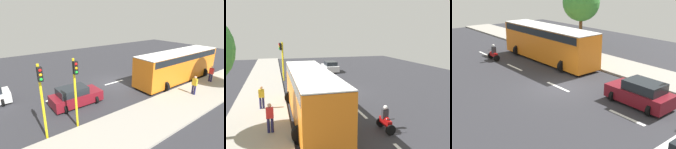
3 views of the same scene
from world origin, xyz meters
TOP-DOWN VIEW (x-y plane):
  - ground_plane at (0.00, 0.00)m, footprint 40.00×60.00m
  - sidewalk at (7.00, 0.00)m, footprint 4.00×60.00m
  - lane_stripe_far_north at (0.00, -12.00)m, footprint 0.20×2.40m
  - lane_stripe_north at (0.00, -6.00)m, footprint 0.20×2.40m
  - lane_stripe_mid at (0.00, 0.00)m, footprint 0.20×2.40m
  - lane_stripe_south at (0.00, 6.00)m, footprint 0.20×2.40m
  - car_maroon at (1.96, -5.40)m, footprint 2.23×3.98m
  - car_white at (-2.05, -11.38)m, footprint 2.22×4.02m
  - city_bus at (3.51, 5.89)m, footprint 3.20×11.00m
  - motorcycle at (-0.30, 9.22)m, footprint 0.60×1.30m
  - pedestrian_near_signal at (6.77, 3.60)m, footprint 0.40×0.24m
  - pedestrian_by_tree at (6.14, 7.99)m, footprint 0.40×0.24m
  - traffic_light_corner at (4.85, -6.67)m, footprint 0.49×0.24m
  - traffic_light_midblock at (4.85, -8.64)m, footprint 0.49×0.24m

SIDE VIEW (x-z plane):
  - ground_plane at x=0.00m, z-range -0.10..0.00m
  - lane_stripe_far_north at x=0.00m, z-range 0.00..0.01m
  - lane_stripe_north at x=0.00m, z-range 0.00..0.01m
  - lane_stripe_mid at x=0.00m, z-range 0.00..0.01m
  - lane_stripe_south at x=0.00m, z-range 0.00..0.01m
  - sidewalk at x=7.00m, z-range 0.00..0.15m
  - motorcycle at x=-0.30m, z-range -0.12..1.41m
  - car_maroon at x=1.96m, z-range -0.05..1.47m
  - car_white at x=-2.05m, z-range -0.05..1.47m
  - pedestrian_near_signal at x=6.77m, z-range 0.21..1.90m
  - pedestrian_by_tree at x=6.14m, z-range 0.21..1.90m
  - city_bus at x=3.51m, z-range 0.27..3.43m
  - traffic_light_corner at x=4.85m, z-range 0.68..5.18m
  - traffic_light_midblock at x=4.85m, z-range 0.68..5.18m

